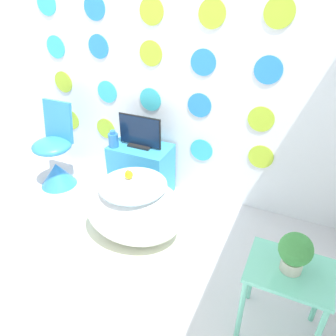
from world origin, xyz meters
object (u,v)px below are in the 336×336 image
tv (140,133)px  chair (56,160)px  vase (113,140)px  bathtub (135,209)px  potted_plant_left (295,252)px

tv → chair: bearing=-164.7°
tv → vase: size_ratio=2.62×
bathtub → vase: (-0.48, 0.47, 0.33)m
chair → tv: 0.99m
tv → vase: bearing=-154.1°
chair → potted_plant_left: (2.37, -0.74, 0.39)m
vase → potted_plant_left: (1.72, -0.87, 0.07)m
tv → potted_plant_left: bearing=-33.4°
tv → potted_plant_left: size_ratio=1.75×
bathtub → potted_plant_left: (1.24, -0.41, 0.41)m
bathtub → tv: 0.75m
chair → vase: (0.65, 0.13, 0.31)m
tv → vase: tv is taller
bathtub → potted_plant_left: 1.37m
chair → potted_plant_left: size_ratio=3.58×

